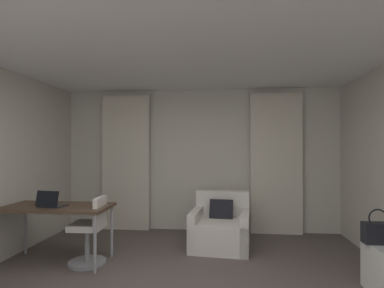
{
  "coord_description": "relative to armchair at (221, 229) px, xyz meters",
  "views": [
    {
      "loc": [
        0.46,
        -2.64,
        1.54
      ],
      "look_at": [
        0.04,
        1.34,
        1.58
      ],
      "focal_mm": 28.57,
      "sensor_mm": 36.0,
      "label": 1
    }
  ],
  "objects": [
    {
      "name": "armchair",
      "position": [
        0.0,
        0.0,
        0.0
      ],
      "size": [
        0.94,
        0.94,
        0.82
      ],
      "color": "silver",
      "rests_on": "ground"
    },
    {
      "name": "desk_chair",
      "position": [
        -1.69,
        -0.86,
        0.12
      ],
      "size": [
        0.48,
        0.48,
        0.88
      ],
      "color": "gray",
      "rests_on": "ground"
    },
    {
      "name": "laptop",
      "position": [
        -2.19,
        -0.95,
        0.52
      ],
      "size": [
        0.35,
        0.29,
        0.22
      ],
      "color": "#2D2D33",
      "rests_on": "desk"
    },
    {
      "name": "curtain_right_panel",
      "position": [
        0.97,
        0.82,
        0.97
      ],
      "size": [
        0.9,
        0.06,
        2.5
      ],
      "color": "beige",
      "rests_on": "ground"
    },
    {
      "name": "ceiling",
      "position": [
        -0.4,
        -2.08,
        2.35
      ],
      "size": [
        5.12,
        6.12,
        0.06
      ],
      "primitive_type": "cube",
      "color": "white",
      "rests_on": "wall_left"
    },
    {
      "name": "curtain_left_panel",
      "position": [
        -1.78,
        0.82,
        0.97
      ],
      "size": [
        0.9,
        0.06,
        2.5
      ],
      "color": "beige",
      "rests_on": "ground"
    },
    {
      "name": "wall_window",
      "position": [
        -0.4,
        0.95,
        1.02
      ],
      "size": [
        5.12,
        0.06,
        2.6
      ],
      "color": "beige",
      "rests_on": "ground"
    },
    {
      "name": "handbag_primary",
      "position": [
        1.68,
        -1.29,
        0.35
      ],
      "size": [
        0.3,
        0.14,
        0.37
      ],
      "color": "black",
      "rests_on": "tv_console"
    },
    {
      "name": "desk",
      "position": [
        -2.15,
        -0.86,
        0.41
      ],
      "size": [
        1.39,
        0.66,
        0.75
      ],
      "color": "#4C3828",
      "rests_on": "ground"
    }
  ]
}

